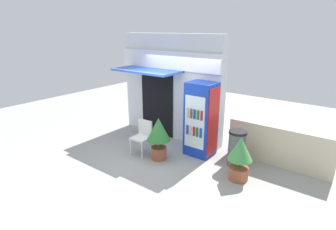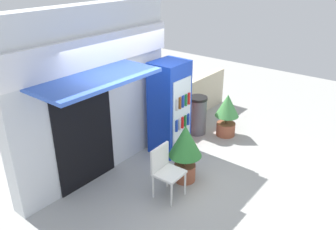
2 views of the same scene
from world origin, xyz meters
name	(u,v)px [view 1 (image 1 of 2)]	position (x,y,z in m)	size (l,w,h in m)	color
ground	(154,155)	(0.00, 0.00, 0.00)	(16.00, 16.00, 0.00)	#A3A39E
storefront_building	(170,86)	(-0.52, 1.41, 1.59)	(3.42, 1.27, 3.11)	silver
drink_cooler	(201,120)	(0.92, 0.82, 0.98)	(0.73, 0.67, 1.96)	#1438B2
plastic_chair	(143,134)	(-0.33, -0.07, 0.53)	(0.47, 0.46, 0.91)	silver
potted_plant_near_shop	(159,134)	(0.22, -0.08, 0.70)	(0.60, 0.60, 1.12)	#995138
potted_plant_curbside	(240,155)	(2.27, 0.23, 0.59)	(0.55, 0.55, 1.01)	#995138
trash_bin	(237,148)	(1.95, 0.81, 0.45)	(0.44, 0.44, 0.90)	#595960
stone_boundary_wall	(278,146)	(2.76, 1.43, 0.49)	(2.49, 0.23, 0.99)	beige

